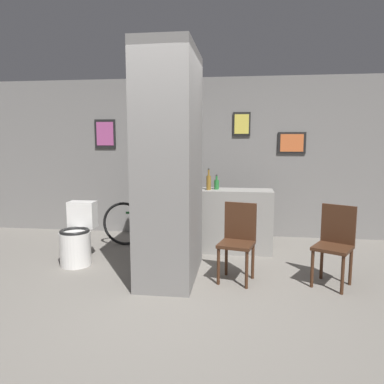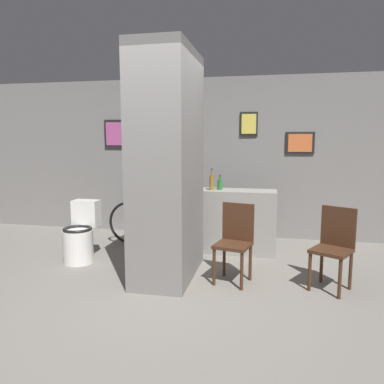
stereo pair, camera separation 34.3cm
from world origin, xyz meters
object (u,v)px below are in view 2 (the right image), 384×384
Objects in this scene: chair_near_pillar at (235,239)px; bottle_tall at (212,182)px; chair_by_doorway at (334,245)px; toilet at (80,236)px; bicycle at (158,223)px.

chair_near_pillar is 1.25m from bottle_tall.
chair_by_doorway is 2.88× the size of bottle_tall.
chair_near_pillar is 1.00× the size of chair_by_doorway.
bottle_tall is (1.64, 0.76, 0.68)m from toilet.
chair_by_doorway is (1.06, -0.01, 0.00)m from chair_near_pillar.
bottle_tall is at bearing 125.87° from chair_near_pillar.
toilet is 0.89× the size of chair_near_pillar.
chair_by_doorway is at bearing -35.33° from bottle_tall.
bicycle is (-1.28, 1.20, -0.14)m from chair_near_pillar.
bottle_tall is at bearing 24.80° from toilet.
chair_by_doorway is at bearing -5.47° from toilet.
bottle_tall is at bearing -10.15° from bicycle.
toilet is 0.89× the size of chair_by_doorway.
chair_near_pillar is at bearing -43.28° from bicycle.
chair_near_pillar is (2.07, -0.29, 0.16)m from toilet.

